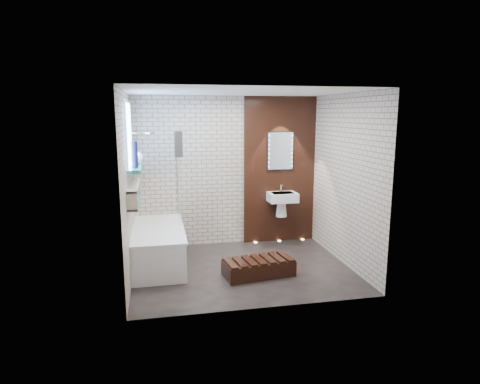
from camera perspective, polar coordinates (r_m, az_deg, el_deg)
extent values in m
plane|color=black|center=(6.31, 0.28, -10.56)|extent=(3.20, 3.20, 0.00)
cube|color=#B6A090|center=(7.23, -1.81, 2.84)|extent=(3.20, 0.04, 2.60)
cube|color=#B6A090|center=(4.72, 3.50, -1.44)|extent=(3.20, 0.04, 2.60)
cube|color=#B6A090|center=(5.86, -15.23, 0.59)|extent=(0.04, 2.60, 2.60)
cube|color=#B6A090|center=(6.48, 14.28, 1.59)|extent=(0.04, 2.60, 2.60)
plane|color=white|center=(5.89, 0.30, 13.72)|extent=(3.20, 3.20, 0.00)
cube|color=black|center=(7.42, 5.49, 3.00)|extent=(1.30, 0.06, 2.60)
cube|color=#7FADE0|center=(6.13, -15.21, 7.62)|extent=(0.03, 1.00, 0.90)
cube|color=teal|center=(6.16, -14.30, 3.29)|extent=(0.18, 1.00, 0.04)
cube|color=teal|center=(6.04, -14.38, -1.15)|extent=(0.14, 1.30, 0.03)
cube|color=#B2A899|center=(6.00, -14.48, 1.00)|extent=(0.14, 1.30, 0.03)
cube|color=#B2A899|center=(5.40, -14.75, -1.32)|extent=(0.14, 0.03, 0.26)
cube|color=#B2A899|center=(6.64, -14.17, 0.94)|extent=(0.14, 0.03, 0.26)
cube|color=white|center=(6.53, -11.22, -7.48)|extent=(0.75, 1.70, 0.55)
cube|color=white|center=(6.45, -11.32, -5.03)|extent=(0.79, 1.74, 0.03)
cylinder|color=silver|center=(7.13, -10.17, -2.83)|extent=(0.04, 0.04, 0.12)
cube|color=white|center=(6.73, -8.54, 1.97)|extent=(0.01, 0.78, 1.40)
cube|color=black|center=(6.38, -8.55, 6.64)|extent=(0.11, 0.30, 0.39)
cylinder|color=silver|center=(6.72, -12.45, 7.99)|extent=(0.18, 0.18, 0.02)
cube|color=white|center=(7.29, 5.90, -0.72)|extent=(0.50, 0.36, 0.16)
cone|color=white|center=(7.39, 5.76, -2.32)|extent=(0.20, 0.20, 0.28)
cylinder|color=silver|center=(7.36, 5.70, 0.57)|extent=(0.03, 0.03, 0.14)
cube|color=black|center=(7.34, 5.62, 5.67)|extent=(0.50, 0.02, 0.70)
cube|color=silver|center=(7.33, 5.64, 5.66)|extent=(0.45, 0.01, 0.65)
cube|color=black|center=(6.04, 2.58, -10.46)|extent=(1.05, 0.58, 0.22)
cylinder|color=maroon|center=(6.45, -14.23, 0.49)|extent=(0.07, 0.07, 0.16)
cylinder|color=maroon|center=(5.58, -14.63, -1.24)|extent=(0.06, 0.06, 0.14)
sphere|color=white|center=(6.34, -14.18, 4.59)|extent=(0.20, 0.20, 0.20)
cylinder|color=#131435|center=(5.96, -14.37, 5.03)|extent=(0.09, 0.09, 0.37)
cylinder|color=#FFD899|center=(7.52, 2.16, -6.98)|extent=(0.06, 0.06, 0.01)
cylinder|color=#FFD899|center=(7.63, 5.47, -6.74)|extent=(0.06, 0.06, 0.01)
cylinder|color=#FFD899|center=(7.77, 8.66, -6.50)|extent=(0.06, 0.06, 0.01)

